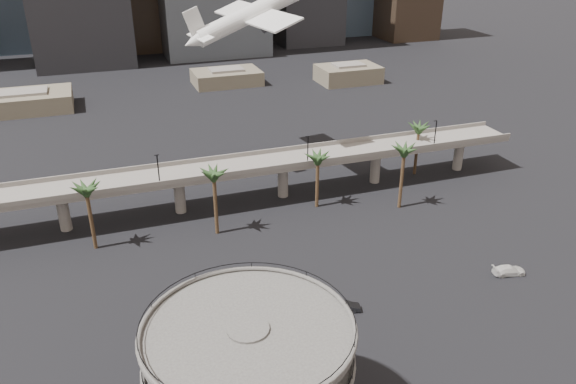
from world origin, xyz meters
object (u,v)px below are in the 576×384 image
object	(u,v)px
car_c	(509,270)
car_b	(345,307)
parking_ramp	(250,376)
overpass	(232,172)
airborne_jet	(258,11)
car_a	(328,324)

from	to	relation	value
car_c	car_b	bearing A→B (deg)	101.47
parking_ramp	car_b	world-z (taller)	parking_ramp
overpass	car_b	bearing A→B (deg)	-80.26
overpass	car_b	world-z (taller)	overpass
airborne_jet	car_a	world-z (taller)	airborne_jet
parking_ramp	airborne_jet	size ratio (longest dim) A/B	0.63
car_a	car_c	xyz separation A→B (m)	(34.05, 2.69, 0.08)
car_b	overpass	bearing A→B (deg)	27.07
car_a	car_b	bearing A→B (deg)	-30.74
parking_ramp	car_a	size ratio (longest dim) A/B	5.26
parking_ramp	car_b	distance (m)	28.57
parking_ramp	car_b	size ratio (longest dim) A/B	4.84
overpass	airborne_jet	distance (m)	35.51
car_b	car_c	size ratio (longest dim) A/B	0.83
car_b	airborne_jet	bearing A→B (deg)	12.98
airborne_jet	car_a	bearing A→B (deg)	-106.75
airborne_jet	car_a	size ratio (longest dim) A/B	8.37
airborne_jet	car_c	size ratio (longest dim) A/B	6.41
overpass	car_c	size ratio (longest dim) A/B	23.62
car_a	parking_ramp	bearing A→B (deg)	158.60
overpass	car_a	world-z (taller)	overpass
airborne_jet	car_b	distance (m)	68.22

